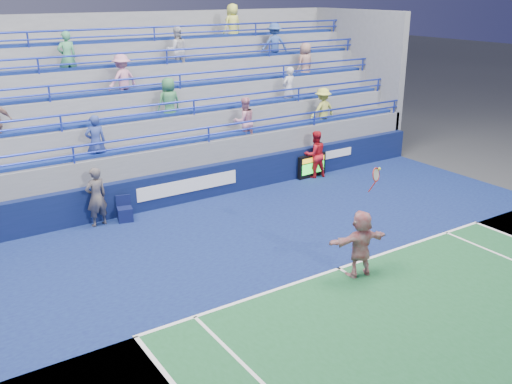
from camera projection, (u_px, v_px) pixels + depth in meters
ground at (339, 269)px, 14.41m from camera, size 120.00×120.00×0.00m
sponsor_wall at (213, 180)px, 19.34m from camera, size 18.00×0.32×1.10m
bleacher_stand at (164, 130)px, 21.97m from camera, size 18.00×5.60×6.13m
serve_speed_board at (312, 166)px, 21.30m from camera, size 1.28×0.23×0.88m
judge_chair at (125, 213)px, 17.32m from camera, size 0.53×0.54×0.78m
tennis_player at (361, 243)px, 13.84m from camera, size 1.65×0.79×2.73m
line_judge at (96, 197)px, 16.76m from camera, size 0.74×0.56×1.82m
ball_girl at (315, 154)px, 21.16m from camera, size 0.96×0.80×1.77m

